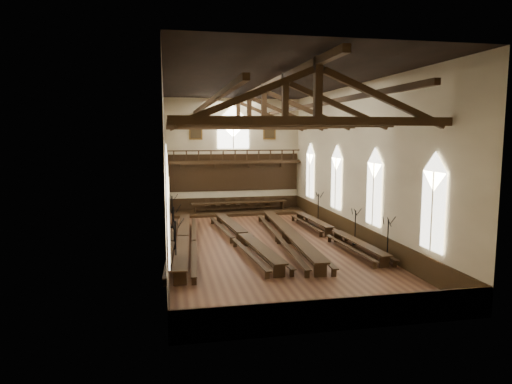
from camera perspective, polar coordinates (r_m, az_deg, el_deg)
ground at (r=28.91m, az=0.97°, el=-6.51°), size 26.00×26.00×0.00m
room_walls at (r=28.07m, az=1.00°, el=6.40°), size 26.00×26.00×26.00m
wainscot_band at (r=28.77m, az=0.98°, el=-5.35°), size 12.00×26.00×1.20m
side_windows at (r=28.25m, az=0.99°, el=0.88°), size 11.85×19.80×4.50m
end_window at (r=40.77m, az=-2.87°, el=7.75°), size 2.80×0.12×3.80m
minstrels_gallery at (r=40.64m, az=-2.79°, el=3.07°), size 11.80×1.24×3.70m
portraits at (r=40.77m, az=-2.87°, el=7.58°), size 7.75×0.09×1.45m
roof_trusses at (r=28.10m, az=1.01°, el=9.99°), size 11.70×25.70×2.80m
refectory_row_a at (r=28.15m, az=-9.06°, el=-5.80°), size 1.99×14.69×0.77m
refectory_row_b at (r=28.66m, az=-1.67°, el=-5.49°), size 2.15×14.60×0.76m
refectory_row_c at (r=29.17m, az=4.08°, el=-5.20°), size 1.99×15.03×0.81m
refectory_row_d at (r=30.50m, az=9.62°, el=-4.90°), size 1.69×13.94×0.69m
dais at (r=39.92m, az=-2.06°, el=-2.50°), size 11.40×3.15×0.21m
high_table at (r=39.79m, az=-2.06°, el=-1.40°), size 8.49×1.55×0.79m
high_chairs at (r=40.61m, az=-2.24°, el=-1.40°), size 5.89×0.50×1.01m
candelabrum_left_near at (r=23.72m, az=-9.99°, el=-7.67°), size 0.79×0.80×2.68m
candelabrum_left_mid at (r=27.95m, az=-10.19°, el=-5.36°), size 0.81×0.80×2.72m
candelabrum_left_far at (r=34.22m, az=-10.40°, el=-3.15°), size 0.70×0.77×2.51m
candelabrum_right_near at (r=25.47m, az=16.10°, el=-6.90°), size 0.74×0.77×2.55m
candelabrum_right_mid at (r=29.22m, az=12.27°, el=-5.12°), size 0.65×0.70×2.30m
candelabrum_right_far at (r=35.64m, az=7.77°, el=-2.71°), size 0.70×0.75×2.45m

